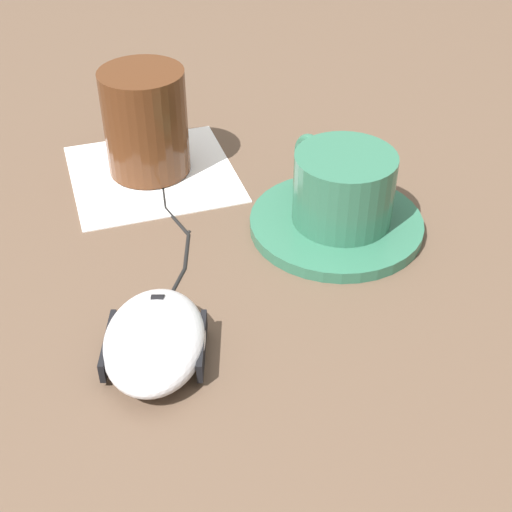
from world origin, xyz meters
The scene contains 7 objects.
ground_plane centered at (0.00, 0.00, 0.00)m, with size 3.00×3.00×0.00m, color brown.
saucer centered at (-0.07, -0.01, 0.01)m, with size 0.15×0.15×0.01m, color #2D664C.
coffee_cup centered at (-0.07, -0.01, 0.04)m, with size 0.08×0.10×0.06m.
computer_mouse centered at (0.06, 0.15, 0.02)m, with size 0.07×0.10×0.03m.
mouse_cable centered at (0.07, -0.01, 0.00)m, with size 0.05×0.22×0.00m.
napkin_under_glass centered at (0.10, -0.09, 0.00)m, with size 0.15×0.15×0.00m, color white.
drinking_glass centered at (0.10, -0.10, 0.05)m, with size 0.08×0.08×0.10m, color #4C2814.
Camera 1 is at (-0.02, 0.49, 0.36)m, focal length 50.00 mm.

